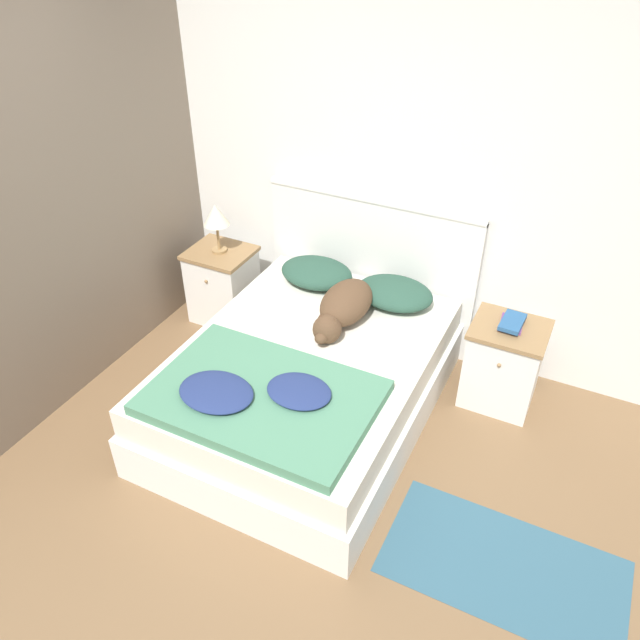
% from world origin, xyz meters
% --- Properties ---
extents(ground_plane, '(16.00, 16.00, 0.00)m').
position_xyz_m(ground_plane, '(0.00, 0.00, 0.00)').
color(ground_plane, brown).
extents(wall_back, '(9.00, 0.06, 2.55)m').
position_xyz_m(wall_back, '(0.00, 2.13, 1.27)').
color(wall_back, white).
rests_on(wall_back, ground_plane).
extents(wall_side_left, '(0.06, 3.10, 2.55)m').
position_xyz_m(wall_side_left, '(-1.47, 1.05, 1.27)').
color(wall_side_left, gray).
rests_on(wall_side_left, ground_plane).
extents(bed, '(1.44, 1.91, 0.50)m').
position_xyz_m(bed, '(0.01, 1.08, 0.25)').
color(bed, white).
rests_on(bed, ground_plane).
extents(headboard, '(1.52, 0.06, 1.09)m').
position_xyz_m(headboard, '(0.01, 2.06, 0.57)').
color(headboard, white).
rests_on(headboard, ground_plane).
extents(nightstand_left, '(0.46, 0.41, 0.58)m').
position_xyz_m(nightstand_left, '(-1.04, 1.75, 0.29)').
color(nightstand_left, white).
rests_on(nightstand_left, ground_plane).
extents(nightstand_right, '(0.46, 0.41, 0.58)m').
position_xyz_m(nightstand_right, '(1.07, 1.75, 0.29)').
color(nightstand_right, white).
rests_on(nightstand_right, ground_plane).
extents(pillow_left, '(0.51, 0.38, 0.15)m').
position_xyz_m(pillow_left, '(-0.27, 1.79, 0.58)').
color(pillow_left, '#284C3D').
rests_on(pillow_left, bed).
extents(pillow_right, '(0.51, 0.38, 0.15)m').
position_xyz_m(pillow_right, '(0.30, 1.79, 0.58)').
color(pillow_right, '#284C3D').
rests_on(pillow_right, bed).
extents(quilt, '(1.19, 0.82, 0.11)m').
position_xyz_m(quilt, '(0.01, 0.58, 0.54)').
color(quilt, '#4C8466').
rests_on(quilt, bed).
extents(dog, '(0.30, 0.72, 0.22)m').
position_xyz_m(dog, '(0.09, 1.46, 0.61)').
color(dog, brown).
rests_on(dog, bed).
extents(book_stack, '(0.15, 0.22, 0.05)m').
position_xyz_m(book_stack, '(1.07, 1.77, 0.60)').
color(book_stack, '#703D7F').
rests_on(book_stack, nightstand_right).
extents(table_lamp, '(0.19, 0.19, 0.37)m').
position_xyz_m(table_lamp, '(-1.04, 1.75, 0.85)').
color(table_lamp, '#9E7A4C').
rests_on(table_lamp, nightstand_left).
extents(rug, '(1.17, 0.63, 0.00)m').
position_xyz_m(rug, '(1.40, 0.54, 0.00)').
color(rug, '#335B70').
rests_on(rug, ground_plane).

